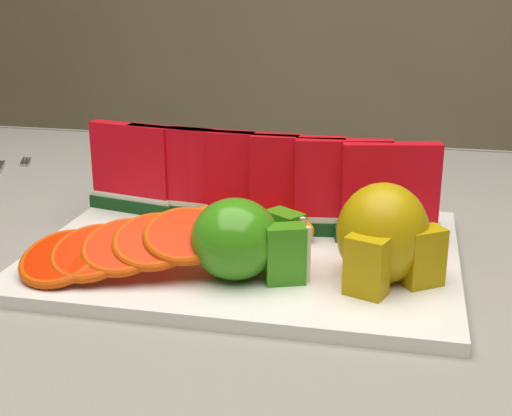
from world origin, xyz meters
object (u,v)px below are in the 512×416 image
object	(u,v)px
pear_cluster	(384,237)
side_plate	(340,185)
apple_cluster	(244,240)
platter	(247,253)

from	to	relation	value
pear_cluster	side_plate	distance (m)	0.31
pear_cluster	apple_cluster	bearing A→B (deg)	-170.67
platter	apple_cluster	distance (m)	0.08
apple_cluster	side_plate	bearing A→B (deg)	80.76
apple_cluster	side_plate	xyz separation A→B (m)	(0.05, 0.32, -0.04)
pear_cluster	platter	bearing A→B (deg)	160.85
apple_cluster	pear_cluster	size ratio (longest dim) A/B	1.13
platter	pear_cluster	bearing A→B (deg)	-19.15
platter	apple_cluster	bearing A→B (deg)	-79.21
platter	side_plate	size ratio (longest dim) A/B	1.93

